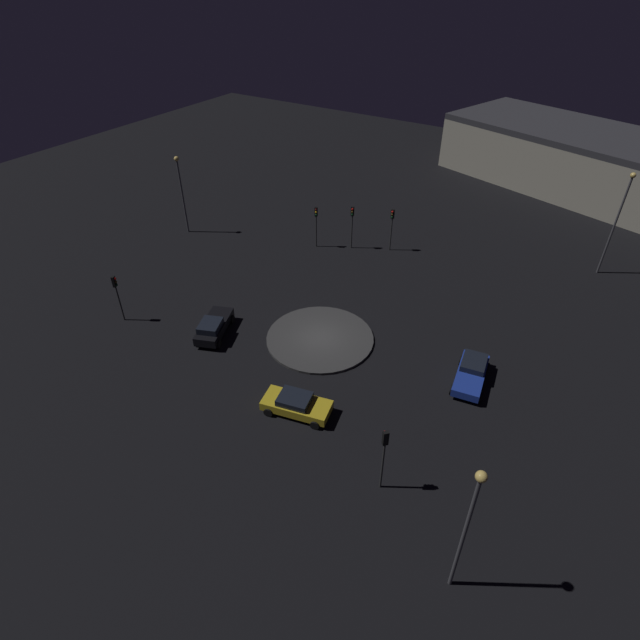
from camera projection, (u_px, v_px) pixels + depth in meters
ground_plane at (320, 339)px, 39.13m from camera, size 115.97×115.97×0.00m
roundabout_island at (320, 338)px, 39.07m from camera, size 8.17×8.17×0.20m
car_black at (214, 326)px, 39.12m from camera, size 3.24×4.70×1.53m
car_blue at (471, 373)px, 35.01m from camera, size 2.63×4.71×1.34m
car_yellow at (296, 404)px, 32.65m from camera, size 4.68×2.84×1.34m
traffic_light_southwest at (117, 290)px, 39.42m from camera, size 0.39×0.36×4.06m
traffic_light_north at (392, 222)px, 48.72m from camera, size 0.32×0.37×4.26m
traffic_light_north_near at (352, 219)px, 49.04m from camera, size 0.36×0.39×4.34m
traffic_light_northwest at (316, 219)px, 49.33m from camera, size 0.37×0.40×4.17m
traffic_light_southeast at (384, 449)px, 26.64m from camera, size 0.39×0.38×4.50m
streetlamp_southeast at (469, 519)px, 21.11m from camera, size 0.49×0.49×8.32m
streetlamp_northeast at (618, 215)px, 43.70m from camera, size 0.46×0.46×9.42m
streetlamp_west at (181, 186)px, 50.76m from camera, size 0.48×0.48×7.96m
store_building at (591, 163)px, 60.75m from camera, size 36.40×23.06×6.80m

